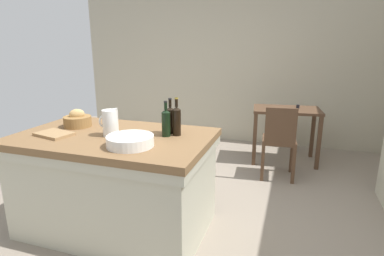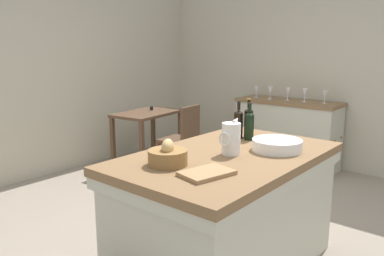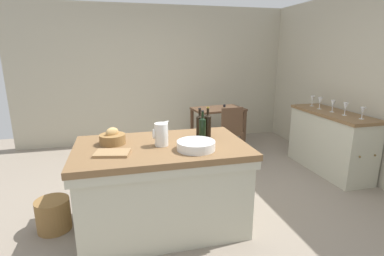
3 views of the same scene
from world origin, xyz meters
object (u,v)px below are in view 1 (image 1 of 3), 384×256
(pitcher, at_px, (110,123))
(wicker_hamper, at_px, (38,186))
(writing_desk, at_px, (286,117))
(wine_bottle_green, at_px, (166,122))
(wash_bowl, at_px, (130,141))
(bread_basket, at_px, (78,120))
(island_table, at_px, (116,179))
(wine_bottle_dark, at_px, (177,120))
(cutting_board, at_px, (54,134))
(wooden_chair, at_px, (279,139))
(wine_bottle_amber, at_px, (170,119))

(pitcher, bearing_deg, wicker_hamper, 168.93)
(writing_desk, xyz_separation_m, pitcher, (-1.36, -2.26, 0.36))
(wine_bottle_green, xyz_separation_m, wicker_hamper, (-1.54, 0.08, -0.84))
(pitcher, xyz_separation_m, wash_bowl, (0.29, -0.20, -0.07))
(wine_bottle_green, bearing_deg, bread_basket, 177.70)
(wine_bottle_green, bearing_deg, wash_bowl, -115.30)
(wash_bowl, distance_m, wine_bottle_green, 0.37)
(writing_desk, bearing_deg, island_table, -121.38)
(island_table, distance_m, writing_desk, 2.62)
(wash_bowl, relative_size, wine_bottle_dark, 1.11)
(wash_bowl, xyz_separation_m, wicker_hamper, (-1.38, 0.41, -0.76))
(cutting_board, bearing_deg, bread_basket, 89.61)
(wooden_chair, xyz_separation_m, bread_basket, (-1.77, -1.43, 0.44))
(island_table, height_order, bread_basket, bread_basket)
(pitcher, height_order, wine_bottle_green, wine_bottle_green)
(wooden_chair, xyz_separation_m, wine_bottle_green, (-0.87, -1.47, 0.50))
(cutting_board, xyz_separation_m, wicker_hamper, (-0.63, 0.36, -0.73))
(writing_desk, relative_size, wooden_chair, 1.04)
(wicker_hamper, bearing_deg, wash_bowl, -16.63)
(island_table, relative_size, wine_bottle_amber, 5.45)
(wash_bowl, height_order, wine_bottle_dark, wine_bottle_dark)
(wash_bowl, xyz_separation_m, wine_bottle_dark, (0.23, 0.38, 0.09))
(bread_basket, height_order, cutting_board, bread_basket)
(pitcher, bearing_deg, wooden_chair, 50.58)
(wash_bowl, relative_size, bread_basket, 1.43)
(island_table, height_order, wine_bottle_amber, wine_bottle_amber)
(cutting_board, height_order, wicker_hamper, cutting_board)
(bread_basket, relative_size, wine_bottle_dark, 0.77)
(island_table, height_order, writing_desk, island_table)
(wine_bottle_green, bearing_deg, wine_bottle_amber, 91.31)
(wine_bottle_dark, relative_size, wine_bottle_green, 1.08)
(wine_bottle_green, bearing_deg, wine_bottle_dark, 36.35)
(pitcher, distance_m, bread_basket, 0.49)
(bread_basket, bearing_deg, wine_bottle_dark, 1.04)
(island_table, distance_m, wine_bottle_green, 0.70)
(bread_basket, height_order, wine_bottle_dark, wine_bottle_dark)
(cutting_board, distance_m, wine_bottle_green, 0.96)
(island_table, bearing_deg, wine_bottle_green, 13.21)
(wooden_chair, height_order, bread_basket, bread_basket)
(writing_desk, distance_m, wine_bottle_dark, 2.27)
(bread_basket, height_order, wine_bottle_green, wine_bottle_green)
(wash_bowl, relative_size, wine_bottle_green, 1.19)
(wicker_hamper, bearing_deg, wine_bottle_dark, -1.07)
(bread_basket, distance_m, wicker_hamper, 1.00)
(wine_bottle_green, bearing_deg, cutting_board, -163.23)
(writing_desk, bearing_deg, wine_bottle_amber, -114.34)
(wine_bottle_dark, xyz_separation_m, wine_bottle_amber, (-0.08, 0.05, -0.01))
(pitcher, distance_m, wicker_hamper, 1.39)
(cutting_board, height_order, wine_bottle_amber, wine_bottle_amber)
(wicker_hamper, bearing_deg, wooden_chair, 29.95)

